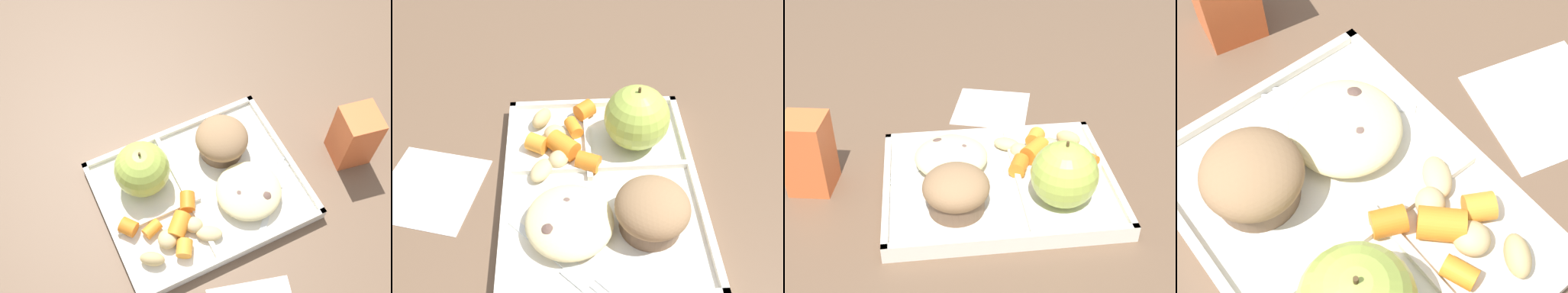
# 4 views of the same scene
# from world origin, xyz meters

# --- Properties ---
(ground) EXTENTS (6.00, 6.00, 0.00)m
(ground) POSITION_xyz_m (0.00, 0.00, 0.00)
(ground) COLOR brown
(lunch_tray) EXTENTS (0.31, 0.24, 0.02)m
(lunch_tray) POSITION_xyz_m (-0.00, -0.00, 0.01)
(lunch_tray) COLOR silver
(lunch_tray) RESTS_ON ground
(green_apple) EXTENTS (0.08, 0.08, 0.09)m
(green_apple) POSITION_xyz_m (-0.07, 0.05, 0.06)
(green_apple) COLOR #A8C14C
(green_apple) RESTS_ON lunch_tray
(bran_muffin) EXTENTS (0.08, 0.08, 0.06)m
(bran_muffin) POSITION_xyz_m (0.06, 0.05, 0.04)
(bran_muffin) COLOR brown
(bran_muffin) RESTS_ON lunch_tray
(carrot_slice_center) EXTENTS (0.03, 0.04, 0.02)m
(carrot_slice_center) POSITION_xyz_m (-0.03, -0.01, 0.03)
(carrot_slice_center) COLOR orange
(carrot_slice_center) RESTS_ON lunch_tray
(carrot_slice_small) EXTENTS (0.05, 0.05, 0.03)m
(carrot_slice_small) POSITION_xyz_m (-0.06, -0.04, 0.03)
(carrot_slice_small) COLOR orange
(carrot_slice_small) RESTS_ON lunch_tray
(carrot_slice_large) EXTENTS (0.03, 0.03, 0.02)m
(carrot_slice_large) POSITION_xyz_m (-0.13, -0.01, 0.03)
(carrot_slice_large) COLOR orange
(carrot_slice_large) RESTS_ON lunch_tray
(carrot_slice_edge) EXTENTS (0.03, 0.03, 0.02)m
(carrot_slice_edge) POSITION_xyz_m (-0.10, -0.03, 0.02)
(carrot_slice_edge) COLOR orange
(carrot_slice_edge) RESTS_ON lunch_tray
(carrot_slice_diagonal) EXTENTS (0.03, 0.03, 0.02)m
(carrot_slice_diagonal) POSITION_xyz_m (-0.07, -0.08, 0.03)
(carrot_slice_diagonal) COLOR orange
(carrot_slice_diagonal) RESTS_ON lunch_tray
(potato_chunk_wedge) EXTENTS (0.04, 0.04, 0.02)m
(potato_chunk_wedge) POSITION_xyz_m (-0.11, -0.07, 0.03)
(potato_chunk_wedge) COLOR tan
(potato_chunk_wedge) RESTS_ON lunch_tray
(potato_chunk_golden) EXTENTS (0.04, 0.04, 0.02)m
(potato_chunk_golden) POSITION_xyz_m (-0.08, -0.06, 0.03)
(potato_chunk_golden) COLOR tan
(potato_chunk_golden) RESTS_ON lunch_tray
(potato_chunk_browned) EXTENTS (0.05, 0.04, 0.02)m
(potato_chunk_browned) POSITION_xyz_m (-0.02, -0.07, 0.02)
(potato_chunk_browned) COLOR tan
(potato_chunk_browned) RESTS_ON lunch_tray
(potato_chunk_small) EXTENTS (0.04, 0.04, 0.02)m
(potato_chunk_small) POSITION_xyz_m (-0.04, -0.05, 0.02)
(potato_chunk_small) COLOR tan
(potato_chunk_small) RESTS_ON lunch_tray
(egg_noodle_pile) EXTENTS (0.10, 0.10, 0.03)m
(egg_noodle_pile) POSITION_xyz_m (0.06, -0.04, 0.03)
(egg_noodle_pile) COLOR beige
(egg_noodle_pile) RESTS_ON lunch_tray
(meatball_back) EXTENTS (0.03, 0.03, 0.03)m
(meatball_back) POSITION_xyz_m (0.04, -0.04, 0.03)
(meatball_back) COLOR brown
(meatball_back) RESTS_ON lunch_tray
(meatball_front) EXTENTS (0.03, 0.03, 0.03)m
(meatball_front) POSITION_xyz_m (0.08, -0.06, 0.03)
(meatball_front) COLOR brown
(meatball_front) RESTS_ON lunch_tray
(meatball_side) EXTENTS (0.03, 0.03, 0.03)m
(meatball_side) POSITION_xyz_m (0.09, -0.03, 0.03)
(meatball_side) COLOR brown
(meatball_side) RESTS_ON lunch_tray
(plastic_fork) EXTENTS (0.11, 0.11, 0.00)m
(plastic_fork) POSITION_xyz_m (0.10, -0.05, 0.02)
(plastic_fork) COLOR silver
(plastic_fork) RESTS_ON lunch_tray
(milk_carton) EXTENTS (0.07, 0.07, 0.11)m
(milk_carton) POSITION_xyz_m (0.25, -0.04, 0.05)
(milk_carton) COLOR orange
(milk_carton) RESTS_ON ground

